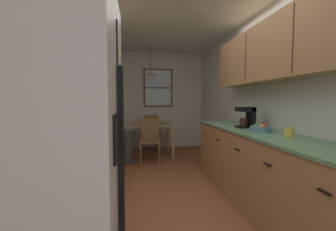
# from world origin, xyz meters

# --- Properties ---
(ground_plane) EXTENTS (12.00, 12.00, 0.00)m
(ground_plane) POSITION_xyz_m (0.00, 1.00, 0.00)
(ground_plane) COLOR brown
(wall_left) EXTENTS (0.10, 9.00, 2.55)m
(wall_left) POSITION_xyz_m (-1.35, 1.00, 1.27)
(wall_left) COLOR silver
(wall_left) RESTS_ON ground
(wall_right) EXTENTS (0.10, 9.00, 2.55)m
(wall_right) POSITION_xyz_m (1.35, 1.00, 1.27)
(wall_right) COLOR silver
(wall_right) RESTS_ON ground
(wall_back) EXTENTS (4.40, 0.10, 2.55)m
(wall_back) POSITION_xyz_m (0.00, 3.65, 1.27)
(wall_back) COLOR silver
(wall_back) RESTS_ON ground
(ceiling_slab) EXTENTS (4.40, 9.00, 0.08)m
(ceiling_slab) POSITION_xyz_m (0.00, 1.00, 2.59)
(ceiling_slab) COLOR white
(refrigerator) EXTENTS (0.76, 0.75, 1.83)m
(refrigerator) POSITION_xyz_m (-0.93, -1.27, 0.92)
(refrigerator) COLOR white
(refrigerator) RESTS_ON ground
(stove_range) EXTENTS (0.66, 0.63, 1.10)m
(stove_range) POSITION_xyz_m (-0.99, -0.55, 0.47)
(stove_range) COLOR silver
(stove_range) RESTS_ON ground
(microwave_over_range) EXTENTS (0.39, 0.57, 0.33)m
(microwave_over_range) POSITION_xyz_m (-1.11, -0.55, 1.67)
(microwave_over_range) COLOR black
(counter_left) EXTENTS (0.64, 1.85, 0.90)m
(counter_left) POSITION_xyz_m (-1.00, 0.69, 0.45)
(counter_left) COLOR #A87A4C
(counter_left) RESTS_ON ground
(upper_cabinets_left) EXTENTS (0.33, 1.93, 0.72)m
(upper_cabinets_left) POSITION_xyz_m (-1.14, 0.64, 1.88)
(upper_cabinets_left) COLOR #A87A4C
(counter_right) EXTENTS (0.64, 3.14, 0.90)m
(counter_right) POSITION_xyz_m (1.00, 0.00, 0.45)
(counter_right) COLOR #A87A4C
(counter_right) RESTS_ON ground
(upper_cabinets_right) EXTENTS (0.33, 2.82, 0.70)m
(upper_cabinets_right) POSITION_xyz_m (1.14, -0.05, 1.85)
(upper_cabinets_right) COLOR #A87A4C
(dining_table) EXTENTS (0.95, 0.88, 0.74)m
(dining_table) POSITION_xyz_m (-0.15, 2.74, 0.63)
(dining_table) COLOR #A87F51
(dining_table) RESTS_ON ground
(dining_chair_near) EXTENTS (0.43, 0.43, 0.90)m
(dining_chair_near) POSITION_xyz_m (-0.21, 2.09, 0.50)
(dining_chair_near) COLOR brown
(dining_chair_near) RESTS_ON ground
(dining_chair_far) EXTENTS (0.44, 0.44, 0.90)m
(dining_chair_far) POSITION_xyz_m (-0.09, 3.39, 0.50)
(dining_chair_far) COLOR brown
(dining_chair_far) RESTS_ON ground
(pendant_light) EXTENTS (0.28, 0.28, 0.69)m
(pendant_light) POSITION_xyz_m (-0.15, 2.74, 1.91)
(pendant_light) COLOR black
(back_window) EXTENTS (0.77, 0.05, 1.01)m
(back_window) POSITION_xyz_m (0.10, 3.58, 1.61)
(back_window) COLOR brown
(trash_bin) EXTENTS (0.29, 0.29, 0.67)m
(trash_bin) POSITION_xyz_m (-0.70, 2.13, 0.33)
(trash_bin) COLOR #3F3F42
(trash_bin) RESTS_ON ground
(storage_canister) EXTENTS (0.10, 0.10, 0.20)m
(storage_canister) POSITION_xyz_m (-1.00, 0.12, 1.00)
(storage_canister) COLOR #D84C19
(storage_canister) RESTS_ON counter_left
(dish_towel) EXTENTS (0.02, 0.16, 0.24)m
(dish_towel) POSITION_xyz_m (-0.64, -0.39, 0.50)
(dish_towel) COLOR white
(coffee_maker) EXTENTS (0.22, 0.18, 0.28)m
(coffee_maker) POSITION_xyz_m (1.02, 0.42, 1.05)
(coffee_maker) COLOR black
(coffee_maker) RESTS_ON counter_right
(mug_by_coffeemaker) EXTENTS (0.12, 0.09, 0.10)m
(mug_by_coffeemaker) POSITION_xyz_m (1.06, -0.39, 0.95)
(mug_by_coffeemaker) COLOR #E5CC4C
(mug_by_coffeemaker) RESTS_ON counter_right
(fruit_bowl) EXTENTS (0.25, 0.25, 0.09)m
(fruit_bowl) POSITION_xyz_m (1.01, 0.06, 0.94)
(fruit_bowl) COLOR #597F9E
(fruit_bowl) RESTS_ON counter_right
(table_serving_bowl) EXTENTS (0.17, 0.17, 0.06)m
(table_serving_bowl) POSITION_xyz_m (-0.05, 2.71, 0.77)
(table_serving_bowl) COLOR #E0D14C
(table_serving_bowl) RESTS_ON dining_table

